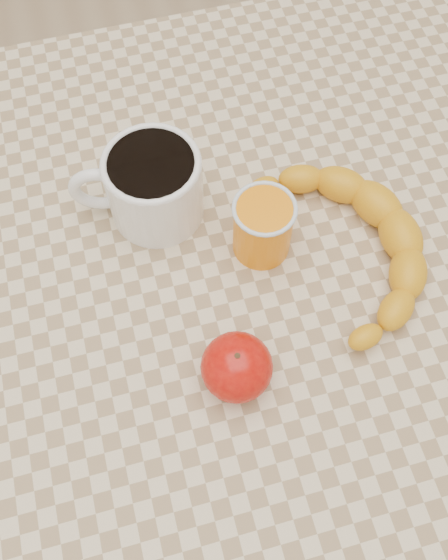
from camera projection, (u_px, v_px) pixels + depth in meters
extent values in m
plane|color=tan|center=(224.00, 444.00, 1.31)|extent=(3.00, 3.00, 0.00)
cube|color=beige|center=(224.00, 297.00, 0.65)|extent=(0.80, 0.80, 0.04)
cube|color=#97754D|center=(224.00, 316.00, 0.70)|extent=(0.74, 0.74, 0.06)
cylinder|color=#97754D|center=(354.00, 175.00, 1.18)|extent=(0.05, 0.05, 0.71)
cylinder|color=white|center=(155.00, 187.00, 0.64)|extent=(0.12, 0.12, 0.08)
cylinder|color=black|center=(151.00, 165.00, 0.61)|extent=(0.09, 0.09, 0.01)
torus|color=white|center=(151.00, 163.00, 0.60)|extent=(0.10, 0.10, 0.01)
torus|color=white|center=(99.00, 189.00, 0.64)|extent=(0.06, 0.03, 0.06)
cylinder|color=orange|center=(263.00, 228.00, 0.62)|extent=(0.06, 0.06, 0.07)
torus|color=silver|center=(265.00, 208.00, 0.59)|extent=(0.06, 0.06, 0.00)
ellipsoid|color=#9E0605|center=(237.00, 367.00, 0.57)|extent=(0.08, 0.08, 0.06)
cylinder|color=#382311|center=(237.00, 358.00, 0.54)|extent=(0.01, 0.01, 0.01)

